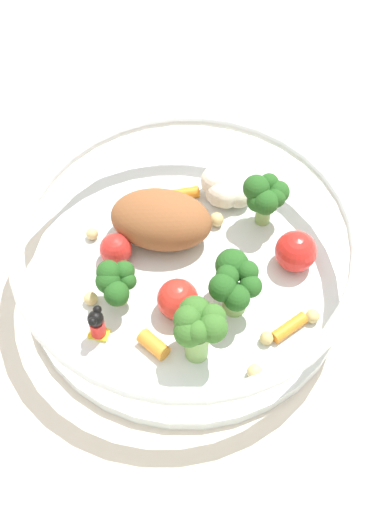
% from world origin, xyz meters
% --- Properties ---
extents(ground_plane, '(2.40, 2.40, 0.00)m').
position_xyz_m(ground_plane, '(0.00, 0.00, 0.00)').
color(ground_plane, silver).
extents(food_container, '(0.26, 0.26, 0.07)m').
position_xyz_m(food_container, '(-0.02, 0.00, 0.03)').
color(food_container, white).
rests_on(food_container, ground_plane).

